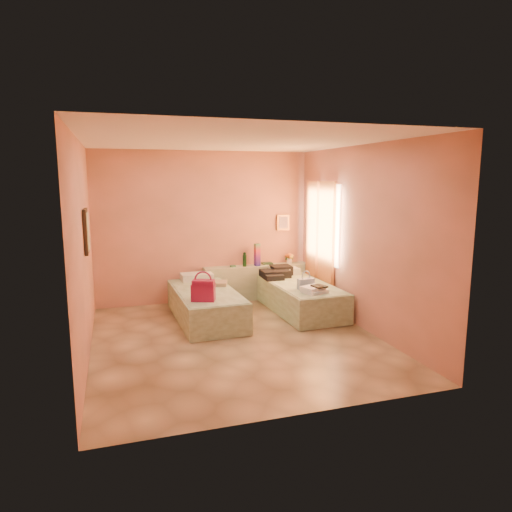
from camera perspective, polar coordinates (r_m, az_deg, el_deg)
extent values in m
plane|color=tan|center=(6.71, -2.48, -10.37)|extent=(4.50, 4.50, 0.00)
cube|color=#E5917A|center=(8.55, -6.47, 3.58)|extent=(4.00, 0.02, 2.80)
cube|color=#E5917A|center=(6.17, -20.81, 0.66)|extent=(0.02, 4.50, 2.80)
cube|color=#E5917A|center=(7.15, 13.13, 2.19)|extent=(0.02, 4.50, 2.80)
cube|color=white|center=(6.33, -2.67, 14.20)|extent=(4.00, 4.50, 0.02)
cube|color=#FDD19D|center=(8.22, 8.61, 3.99)|extent=(0.02, 1.10, 1.40)
cube|color=orange|center=(8.11, 8.76, 1.42)|extent=(0.05, 0.55, 2.20)
cube|color=orange|center=(8.65, 7.01, 1.97)|extent=(0.05, 0.45, 2.20)
cube|color=black|center=(6.54, -20.47, 2.93)|extent=(0.04, 0.50, 0.60)
cube|color=#A97838|center=(8.94, 3.39, 4.21)|extent=(0.25, 0.04, 0.30)
cube|color=#ABB191|center=(8.82, 0.09, -3.26)|extent=(2.05, 0.30, 0.65)
cube|color=#B9D9AE|center=(7.56, -6.29, -6.11)|extent=(0.96, 2.03, 0.50)
cube|color=#B9D9AE|center=(8.04, 5.51, -5.14)|extent=(0.96, 2.03, 0.50)
cylinder|color=#143719|center=(8.63, -1.43, -0.48)|extent=(0.08, 0.08, 0.26)
cube|color=maroon|center=(8.68, 0.15, 0.16)|extent=(0.11, 0.11, 0.43)
cylinder|color=#498758|center=(8.60, -2.90, -1.28)|extent=(0.15, 0.15, 0.03)
cube|color=#24432B|center=(8.88, 1.40, -0.92)|extent=(0.20, 0.15, 0.03)
cube|color=silver|center=(8.98, 4.20, -0.17)|extent=(0.24, 0.24, 0.24)
cube|color=maroon|center=(6.83, -6.61, -4.27)|extent=(0.39, 0.30, 0.32)
cube|color=tan|center=(7.83, -5.03, -3.42)|extent=(0.44, 0.39, 0.06)
cube|color=black|center=(8.44, 2.70, -2.06)|extent=(0.57, 0.57, 0.17)
cube|color=#4266A0|center=(7.56, 6.24, -3.47)|extent=(0.28, 0.15, 0.17)
cube|color=white|center=(7.34, 7.33, -4.19)|extent=(0.43, 0.39, 0.10)
cube|color=black|center=(7.31, 7.93, -3.78)|extent=(0.20, 0.25, 0.02)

